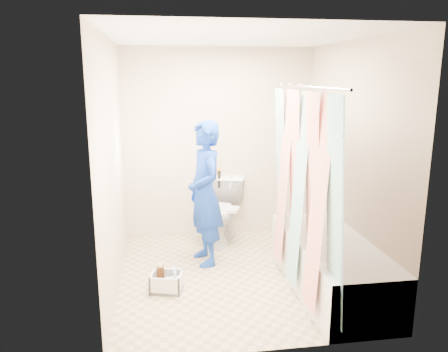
{
  "coord_description": "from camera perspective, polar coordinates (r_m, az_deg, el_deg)",
  "views": [
    {
      "loc": [
        -0.75,
        -4.16,
        2.04
      ],
      "look_at": [
        -0.06,
        0.46,
        0.97
      ],
      "focal_mm": 35.0,
      "sensor_mm": 36.0,
      "label": 1
    }
  ],
  "objects": [
    {
      "name": "cleaning_caddy",
      "position": [
        4.39,
        -7.36,
        -13.65
      ],
      "size": [
        0.35,
        0.3,
        0.23
      ],
      "rotation": [
        0.0,
        0.0,
        -0.24
      ],
      "color": "silver",
      "rests_on": "ground"
    },
    {
      "name": "shower_curtain",
      "position": [
        4.08,
        9.98,
        -1.8
      ],
      "size": [
        0.06,
        1.75,
        1.8
      ],
      "primitive_type": "cube",
      "color": "white",
      "rests_on": "curtain_rod"
    },
    {
      "name": "wall_right",
      "position": [
        4.67,
        16.37,
        2.0
      ],
      "size": [
        0.02,
        2.6,
        2.4
      ],
      "primitive_type": "cube",
      "color": "#BEAE92",
      "rests_on": "ground"
    },
    {
      "name": "bathtub",
      "position": [
        4.43,
        13.72,
        -11.06
      ],
      "size": [
        0.7,
        1.75,
        0.5
      ],
      "color": "silver",
      "rests_on": "ground"
    },
    {
      "name": "wall_front",
      "position": [
        3.08,
        5.99,
        -3.01
      ],
      "size": [
        2.4,
        0.02,
        2.4
      ],
      "primitive_type": "cube",
      "color": "#BEAE92",
      "rests_on": "ground"
    },
    {
      "name": "curtain_rod",
      "position": [
        3.95,
        10.51,
        11.37
      ],
      "size": [
        0.02,
        1.9,
        0.02
      ],
      "primitive_type": "cylinder",
      "rotation": [
        1.57,
        0.0,
        0.0
      ],
      "color": "silver",
      "rests_on": "wall_back"
    },
    {
      "name": "wall_left",
      "position": [
        4.27,
        -14.34,
        1.14
      ],
      "size": [
        0.02,
        2.6,
        2.4
      ],
      "primitive_type": "cube",
      "color": "#BEAE92",
      "rests_on": "ground"
    },
    {
      "name": "plumber",
      "position": [
        4.76,
        -2.51,
        -2.3
      ],
      "size": [
        0.5,
        0.65,
        1.59
      ],
      "primitive_type": "imported",
      "rotation": [
        0.0,
        0.0,
        -1.34
      ],
      "color": "#0F2897",
      "rests_on": "ground"
    },
    {
      "name": "wall_back",
      "position": [
        5.58,
        -0.64,
        4.21
      ],
      "size": [
        2.4,
        0.02,
        2.4
      ],
      "primitive_type": "cube",
      "color": "#BEAE92",
      "rests_on": "ground"
    },
    {
      "name": "tank_lid",
      "position": [
        5.35,
        -0.69,
        -4.28
      ],
      "size": [
        0.53,
        0.38,
        0.04
      ],
      "primitive_type": "cube",
      "rotation": [
        0.0,
        0.0,
        -0.4
      ],
      "color": "white",
      "rests_on": "toilet"
    },
    {
      "name": "tank_internals",
      "position": [
        5.6,
        -0.24,
        -0.19
      ],
      "size": [
        0.18,
        0.1,
        0.26
      ],
      "color": "black",
      "rests_on": "toilet"
    },
    {
      "name": "ceiling",
      "position": [
        4.25,
        1.83,
        17.74
      ],
      "size": [
        2.4,
        2.6,
        0.02
      ],
      "primitive_type": "cube",
      "color": "white",
      "rests_on": "wall_back"
    },
    {
      "name": "toilet",
      "position": [
        5.49,
        -0.34,
        -4.58
      ],
      "size": [
        0.71,
        0.88,
        0.79
      ],
      "primitive_type": "imported",
      "rotation": [
        0.0,
        0.0,
        -0.4
      ],
      "color": "white",
      "rests_on": "ground"
    },
    {
      "name": "floor",
      "position": [
        4.7,
        1.62,
        -12.87
      ],
      "size": [
        2.6,
        2.6,
        0.0
      ],
      "primitive_type": "plane",
      "color": "tan",
      "rests_on": "ground"
    }
  ]
}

